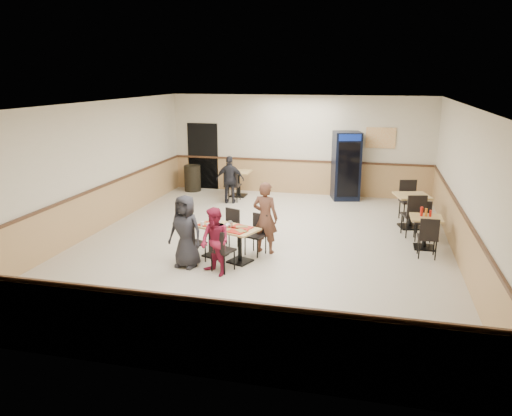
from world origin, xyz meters
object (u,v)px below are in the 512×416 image
(main_table, at_px, (227,238))
(side_table_near, at_px, (425,227))
(side_table_far, at_px, (411,206))
(back_table, at_px, (238,180))
(diner_woman_left, at_px, (186,231))
(diner_woman_right, at_px, (215,242))
(diner_man_opposite, at_px, (265,218))
(lone_diner, at_px, (230,180))
(trash_bin, at_px, (193,178))
(pepsi_cooler, at_px, (346,166))

(main_table, bearing_deg, side_table_near, 43.38)
(side_table_near, xyz_separation_m, side_table_far, (-0.21, 1.47, 0.08))
(side_table_far, height_order, back_table, side_table_far)
(diner_woman_left, height_order, back_table, diner_woman_left)
(main_table, relative_size, diner_woman_right, 1.10)
(main_table, relative_size, diner_woman_left, 0.99)
(diner_man_opposite, relative_size, back_table, 1.94)
(main_table, height_order, lone_diner, lone_diner)
(diner_woman_right, xyz_separation_m, diner_man_opposite, (0.63, 1.39, 0.11))
(lone_diner, height_order, trash_bin, lone_diner)
(pepsi_cooler, bearing_deg, side_table_near, -78.97)
(side_table_near, height_order, trash_bin, trash_bin)
(side_table_far, bearing_deg, diner_woman_left, -139.99)
(pepsi_cooler, bearing_deg, diner_woman_left, -127.51)
(main_table, relative_size, trash_bin, 1.70)
(diner_man_opposite, bearing_deg, side_table_near, -151.82)
(main_table, distance_m, lone_diner, 4.53)
(diner_woman_left, bearing_deg, trash_bin, 120.05)
(side_table_near, relative_size, back_table, 0.90)
(diner_woman_right, xyz_separation_m, side_table_far, (3.66, 3.89, -0.09))
(lone_diner, relative_size, trash_bin, 1.67)
(lone_diner, relative_size, pepsi_cooler, 0.68)
(diner_man_opposite, bearing_deg, lone_diner, -53.26)
(back_table, xyz_separation_m, trash_bin, (-1.61, 0.35, -0.10))
(side_table_near, xyz_separation_m, back_table, (-5.11, 3.63, 0.05))
(side_table_near, bearing_deg, diner_man_opposite, -162.32)
(main_table, xyz_separation_m, lone_diner, (-1.22, 4.35, 0.24))
(diner_woman_left, distance_m, lone_diner, 4.95)
(side_table_far, height_order, trash_bin, trash_bin)
(diner_woman_right, bearing_deg, diner_woman_left, -167.42)
(main_table, distance_m, trash_bin, 6.25)
(diner_woman_right, relative_size, lone_diner, 0.93)
(main_table, distance_m, pepsi_cooler, 5.98)
(side_table_near, distance_m, trash_bin, 7.80)
(lone_diner, height_order, side_table_near, lone_diner)
(side_table_near, relative_size, pepsi_cooler, 0.35)
(lone_diner, distance_m, pepsi_cooler, 3.43)
(side_table_near, bearing_deg, diner_woman_left, -154.51)
(side_table_far, bearing_deg, pepsi_cooler, 124.12)
(back_table, relative_size, pepsi_cooler, 0.39)
(diner_woman_left, height_order, side_table_far, diner_woman_left)
(pepsi_cooler, bearing_deg, diner_man_opposite, -119.17)
(diner_man_opposite, relative_size, trash_bin, 1.82)
(diner_woman_left, bearing_deg, lone_diner, 107.16)
(main_table, relative_size, lone_diner, 1.02)
(diner_woman_right, xyz_separation_m, back_table, (-1.24, 6.05, -0.12))
(diner_woman_right, distance_m, back_table, 6.18)
(lone_diner, bearing_deg, diner_woman_right, 94.91)
(diner_man_opposite, height_order, side_table_near, diner_man_opposite)
(diner_man_opposite, height_order, pepsi_cooler, pepsi_cooler)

